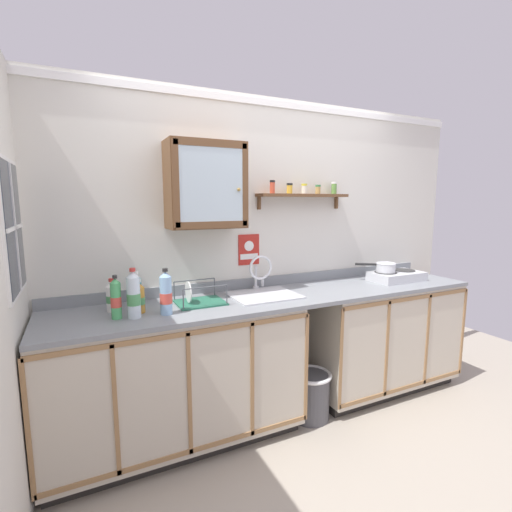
# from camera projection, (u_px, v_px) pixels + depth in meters

# --- Properties ---
(floor) EXTENTS (6.34, 6.34, 0.00)m
(floor) POSITION_uv_depth(u_px,v_px,m) (313.00, 444.00, 2.53)
(floor) COLOR #9E9384
(floor) RESTS_ON ground
(back_wall) EXTENTS (3.94, 0.07, 2.45)m
(back_wall) POSITION_uv_depth(u_px,v_px,m) (263.00, 252.00, 3.04)
(back_wall) COLOR silver
(back_wall) RESTS_ON ground
(lower_cabinet_run) EXTENTS (1.68, 0.64, 0.92)m
(lower_cabinet_run) POSITION_uv_depth(u_px,v_px,m) (177.00, 377.00, 2.50)
(lower_cabinet_run) COLOR black
(lower_cabinet_run) RESTS_ON ground
(lower_cabinet_run_right) EXTENTS (1.37, 0.64, 0.92)m
(lower_cabinet_run_right) POSITION_uv_depth(u_px,v_px,m) (379.00, 336.00, 3.27)
(lower_cabinet_run_right) COLOR black
(lower_cabinet_run_right) RESTS_ON ground
(countertop) EXTENTS (3.30, 0.66, 0.03)m
(countertop) POSITION_uv_depth(u_px,v_px,m) (283.00, 296.00, 2.78)
(countertop) COLOR gray
(countertop) RESTS_ON lower_cabinet_run
(backsplash) EXTENTS (3.30, 0.02, 0.08)m
(backsplash) POSITION_uv_depth(u_px,v_px,m) (265.00, 281.00, 3.04)
(backsplash) COLOR gray
(backsplash) RESTS_ON countertop
(sink) EXTENTS (0.48, 0.45, 0.39)m
(sink) POSITION_uv_depth(u_px,v_px,m) (263.00, 297.00, 2.76)
(sink) COLOR silver
(sink) RESTS_ON countertop
(hot_plate_stove) EXTENTS (0.46, 0.27, 0.08)m
(hot_plate_stove) POSITION_uv_depth(u_px,v_px,m) (396.00, 276.00, 3.26)
(hot_plate_stove) COLOR silver
(hot_plate_stove) RESTS_ON countertop
(saucepan) EXTENTS (0.31, 0.24, 0.08)m
(saucepan) POSITION_uv_depth(u_px,v_px,m) (385.00, 267.00, 3.21)
(saucepan) COLOR silver
(saucepan) RESTS_ON hot_plate_stove
(bottle_juice_amber_0) EXTENTS (0.08, 0.08, 0.21)m
(bottle_juice_amber_0) POSITION_uv_depth(u_px,v_px,m) (139.00, 298.00, 2.31)
(bottle_juice_amber_0) COLOR gold
(bottle_juice_amber_0) RESTS_ON countertop
(bottle_water_clear_1) EXTENTS (0.08, 0.08, 0.30)m
(bottle_water_clear_1) POSITION_uv_depth(u_px,v_px,m) (134.00, 296.00, 2.20)
(bottle_water_clear_1) COLOR silver
(bottle_water_clear_1) RESTS_ON countertop
(bottle_water_blue_2) EXTENTS (0.08, 0.08, 0.29)m
(bottle_water_blue_2) POSITION_uv_depth(u_px,v_px,m) (166.00, 294.00, 2.28)
(bottle_water_blue_2) COLOR #8CB7E0
(bottle_water_blue_2) RESTS_ON countertop
(bottle_opaque_white_3) EXTENTS (0.07, 0.07, 0.21)m
(bottle_opaque_white_3) POSITION_uv_depth(u_px,v_px,m) (112.00, 297.00, 2.34)
(bottle_opaque_white_3) COLOR white
(bottle_opaque_white_3) RESTS_ON countertop
(bottle_soda_green_4) EXTENTS (0.06, 0.06, 0.26)m
(bottle_soda_green_4) POSITION_uv_depth(u_px,v_px,m) (116.00, 299.00, 2.19)
(bottle_soda_green_4) COLOR #4CB266
(bottle_soda_green_4) RESTS_ON countertop
(bottle_detergent_teal_5) EXTENTS (0.06, 0.06, 0.24)m
(bottle_detergent_teal_5) POSITION_uv_depth(u_px,v_px,m) (137.00, 292.00, 2.41)
(bottle_detergent_teal_5) COLOR teal
(bottle_detergent_teal_5) RESTS_ON countertop
(dish_rack) EXTENTS (0.32, 0.27, 0.16)m
(dish_rack) POSITION_uv_depth(u_px,v_px,m) (199.00, 300.00, 2.53)
(dish_rack) COLOR #26664C
(dish_rack) RESTS_ON countertop
(wall_cabinet) EXTENTS (0.54, 0.29, 0.60)m
(wall_cabinet) POSITION_uv_depth(u_px,v_px,m) (206.00, 185.00, 2.59)
(wall_cabinet) COLOR brown
(spice_shelf) EXTENTS (0.81, 0.14, 0.23)m
(spice_shelf) POSITION_uv_depth(u_px,v_px,m) (304.00, 194.00, 3.03)
(spice_shelf) COLOR brown
(warning_sign) EXTENTS (0.18, 0.01, 0.24)m
(warning_sign) POSITION_uv_depth(u_px,v_px,m) (249.00, 250.00, 2.95)
(warning_sign) COLOR #B2261E
(window) EXTENTS (0.03, 0.56, 0.71)m
(window) POSITION_uv_depth(u_px,v_px,m) (12.00, 228.00, 1.91)
(window) COLOR #262D38
(trash_bin) EXTENTS (0.31, 0.31, 0.36)m
(trash_bin) POSITION_uv_depth(u_px,v_px,m) (311.00, 394.00, 2.81)
(trash_bin) COLOR #4C4C51
(trash_bin) RESTS_ON ground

